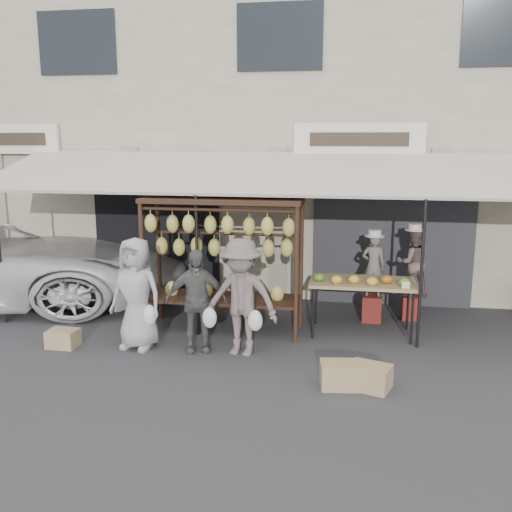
{
  "coord_description": "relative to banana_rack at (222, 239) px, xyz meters",
  "views": [
    {
      "loc": [
        1.48,
        -7.51,
        3.2
      ],
      "look_at": [
        -0.08,
        1.4,
        1.3
      ],
      "focal_mm": 40.0,
      "sensor_mm": 36.0,
      "label": 1
    }
  ],
  "objects": [
    {
      "name": "vendor_left",
      "position": [
        2.46,
        0.96,
        -0.55
      ],
      "size": [
        0.4,
        0.27,
        1.1
      ],
      "primitive_type": "imported",
      "rotation": [
        0.0,
        0.0,
        3.13
      ],
      "color": "#68635A",
      "rests_on": "stool_left"
    },
    {
      "name": "awning",
      "position": [
        0.64,
        0.9,
        1.01
      ],
      "size": [
        10.0,
        2.35,
        2.92
      ],
      "color": "beige",
      "rests_on": "ground_plane"
    },
    {
      "name": "ground_plane",
      "position": [
        0.63,
        -1.38,
        -1.56
      ],
      "size": [
        90.0,
        90.0,
        0.0
      ],
      "primitive_type": "plane",
      "color": "#2D2D30"
    },
    {
      "name": "customer_right",
      "position": [
        0.5,
        -0.97,
        -0.69
      ],
      "size": [
        1.23,
        0.83,
        1.76
      ],
      "primitive_type": "imported",
      "rotation": [
        0.0,
        0.0,
        -0.17
      ],
      "color": "#6B5F59",
      "rests_on": "ground_plane"
    },
    {
      "name": "shophouse",
      "position": [
        0.63,
        5.12,
        2.08
      ],
      "size": [
        24.0,
        6.15,
        7.3
      ],
      "color": "#C2B49B",
      "rests_on": "ground_plane"
    },
    {
      "name": "banana_rack",
      "position": [
        0.0,
        0.0,
        0.0
      ],
      "size": [
        2.6,
        0.9,
        2.24
      ],
      "color": "black",
      "rests_on": "ground_plane"
    },
    {
      "name": "produce_table",
      "position": [
        2.27,
        0.21,
        -0.69
      ],
      "size": [
        1.7,
        0.9,
        1.04
      ],
      "color": "tan",
      "rests_on": "ground_plane"
    },
    {
      "name": "crate_far",
      "position": [
        -2.28,
        -1.16,
        -1.43
      ],
      "size": [
        0.46,
        0.36,
        0.27
      ],
      "primitive_type": "cube",
      "rotation": [
        0.0,
        0.0,
        -0.03
      ],
      "color": "tan",
      "rests_on": "ground_plane"
    },
    {
      "name": "stool_right",
      "position": [
        3.14,
        1.21,
        -1.36
      ],
      "size": [
        0.37,
        0.37,
        0.42
      ],
      "primitive_type": "cube",
      "rotation": [
        0.0,
        0.0,
        -0.27
      ],
      "color": "maroon",
      "rests_on": "ground_plane"
    },
    {
      "name": "customer_mid",
      "position": [
        -0.19,
        -0.95,
        -0.78
      ],
      "size": [
        0.99,
        0.64,
        1.57
      ],
      "primitive_type": "imported",
      "rotation": [
        0.0,
        0.0,
        0.31
      ],
      "color": "#555453",
      "rests_on": "ground_plane"
    },
    {
      "name": "stool_left",
      "position": [
        2.46,
        0.96,
        -1.33
      ],
      "size": [
        0.34,
        0.34,
        0.46
      ],
      "primitive_type": "cube",
      "rotation": [
        0.0,
        0.0,
        -0.05
      ],
      "color": "maroon",
      "rests_on": "ground_plane"
    },
    {
      "name": "crate_near_a",
      "position": [
        2.01,
        -1.87,
        -1.41
      ],
      "size": [
        0.58,
        0.47,
        0.32
      ],
      "primitive_type": "cube",
      "rotation": [
        0.0,
        0.0,
        0.14
      ],
      "color": "tan",
      "rests_on": "ground_plane"
    },
    {
      "name": "crate_near_b",
      "position": [
        2.37,
        -1.85,
        -1.41
      ],
      "size": [
        0.62,
        0.54,
        0.31
      ],
      "primitive_type": "cube",
      "rotation": [
        0.0,
        0.0,
        -0.33
      ],
      "color": "tan",
      "rests_on": "ground_plane"
    },
    {
      "name": "vendor_right",
      "position": [
        3.14,
        1.21,
        -0.53
      ],
      "size": [
        0.68,
        0.58,
        1.22
      ],
      "primitive_type": "imported",
      "rotation": [
        0.0,
        0.0,
        3.36
      ],
      "color": "#6D5550",
      "rests_on": "stool_right"
    },
    {
      "name": "customer_left",
      "position": [
        -1.12,
        -0.98,
        -0.7
      ],
      "size": [
        0.93,
        0.7,
        1.72
      ],
      "primitive_type": "imported",
      "rotation": [
        0.0,
        0.0,
        -0.19
      ],
      "color": "#9B9B9B",
      "rests_on": "ground_plane"
    }
  ]
}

